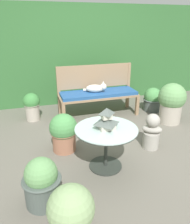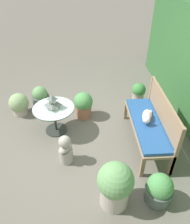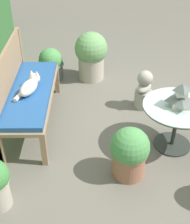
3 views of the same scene
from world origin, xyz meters
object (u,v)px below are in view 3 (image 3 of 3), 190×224
object	(u,v)px
pagoda_birdhouse	(181,97)
garden_bench	(31,95)
potted_plant_table_near	(129,152)
patio_table	(177,115)
potted_plant_patio_mid	(51,64)
potted_plant_hedge_corner	(91,55)
garden_bust	(144,90)
cat	(30,86)

from	to	relation	value
pagoda_birdhouse	garden_bench	bearing A→B (deg)	75.00
pagoda_birdhouse	potted_plant_table_near	bearing A→B (deg)	128.39
patio_table	pagoda_birdhouse	size ratio (longest dim) A/B	2.89
potted_plant_patio_mid	potted_plant_hedge_corner	bearing A→B (deg)	-90.02
potted_plant_table_near	potted_plant_hedge_corner	distance (m)	2.08
pagoda_birdhouse	garden_bust	world-z (taller)	pagoda_birdhouse
cat	pagoda_birdhouse	bearing A→B (deg)	-85.82
pagoda_birdhouse	potted_plant_hedge_corner	world-z (taller)	pagoda_birdhouse
potted_plant_table_near	potted_plant_patio_mid	distance (m)	2.28
potted_plant_patio_mid	patio_table	bearing A→B (deg)	-135.85
patio_table	potted_plant_hedge_corner	xyz separation A→B (m)	(1.60, 0.94, -0.04)
potted_plant_table_near	potted_plant_hedge_corner	size ratio (longest dim) A/B	0.76
garden_bench	patio_table	bearing A→B (deg)	-105.00
cat	pagoda_birdhouse	size ratio (longest dim) A/B	1.58
cat	garden_bust	xyz separation A→B (m)	(0.40, -1.41, -0.31)
patio_table	potted_plant_hedge_corner	world-z (taller)	potted_plant_hedge_corner
potted_plant_hedge_corner	garden_bust	bearing A→B (deg)	-139.10
garden_bench	potted_plant_hedge_corner	size ratio (longest dim) A/B	2.07
pagoda_birdhouse	potted_plant_patio_mid	size ratio (longest dim) A/B	0.54
patio_table	cat	bearing A→B (deg)	76.50
cat	potted_plant_table_near	bearing A→B (deg)	-109.66
patio_table	garden_bust	size ratio (longest dim) A/B	1.42
patio_table	garden_bust	distance (m)	0.85
patio_table	pagoda_birdhouse	bearing A→B (deg)	-135.00
garden_bench	potted_plant_patio_mid	distance (m)	1.18
potted_plant_table_near	potted_plant_patio_mid	bearing A→B (deg)	26.18
garden_bust	potted_plant_hedge_corner	size ratio (longest dim) A/B	0.73
garden_bench	pagoda_birdhouse	world-z (taller)	pagoda_birdhouse
potted_plant_patio_mid	pagoda_birdhouse	bearing A→B (deg)	-135.85
garden_bench	patio_table	world-z (taller)	patio_table
cat	potted_plant_hedge_corner	size ratio (longest dim) A/B	0.57
potted_plant_table_near	cat	bearing A→B (deg)	52.66
pagoda_birdhouse	garden_bust	distance (m)	0.92
pagoda_birdhouse	potted_plant_table_near	size ratio (longest dim) A/B	0.47
potted_plant_hedge_corner	potted_plant_patio_mid	xyz separation A→B (m)	(0.00, 0.62, -0.16)
pagoda_birdhouse	garden_bust	size ratio (longest dim) A/B	0.49
cat	patio_table	size ratio (longest dim) A/B	0.55
potted_plant_hedge_corner	garden_bench	bearing A→B (deg)	148.26
patio_table	garden_bust	bearing A→B (deg)	16.66
pagoda_birdhouse	potted_plant_hedge_corner	size ratio (longest dim) A/B	0.36
pagoda_birdhouse	potted_plant_patio_mid	xyz separation A→B (m)	(1.60, 1.56, -0.43)
patio_table	potted_plant_patio_mid	size ratio (longest dim) A/B	1.56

